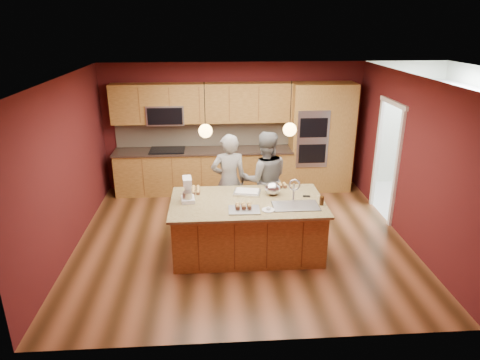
{
  "coord_description": "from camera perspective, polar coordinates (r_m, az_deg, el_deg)",
  "views": [
    {
      "loc": [
        -0.47,
        -6.47,
        3.52
      ],
      "look_at": [
        -0.03,
        -0.1,
        1.11
      ],
      "focal_mm": 32.0,
      "sensor_mm": 36.0,
      "label": 1
    }
  ],
  "objects": [
    {
      "name": "cupcakes_left",
      "position": [
        7.0,
        -5.91,
        -1.33
      ],
      "size": [
        0.15,
        0.31,
        0.07
      ],
      "primitive_type": null,
      "color": "tan",
      "rests_on": "island"
    },
    {
      "name": "doorway_trim",
      "position": [
        8.32,
        18.92,
        2.29
      ],
      "size": [
        0.08,
        1.11,
        2.2
      ],
      "primitive_type": null,
      "color": "white",
      "rests_on": "wall_right"
    },
    {
      "name": "floor",
      "position": [
        7.39,
        0.21,
        -7.77
      ],
      "size": [
        5.5,
        5.5,
        0.0
      ],
      "primitive_type": "plane",
      "color": "#3E2511",
      "rests_on": "ground"
    },
    {
      "name": "mixing_bowl",
      "position": [
        6.86,
        4.37,
        -1.13
      ],
      "size": [
        0.26,
        0.26,
        0.22
      ],
      "primitive_type": "ellipsoid",
      "color": "silver",
      "rests_on": "island"
    },
    {
      "name": "cupcakes_right",
      "position": [
        7.19,
        5.67,
        -0.69
      ],
      "size": [
        0.16,
        0.16,
        0.07
      ],
      "primitive_type": null,
      "color": "tan",
      "rests_on": "island"
    },
    {
      "name": "cabinet_run",
      "position": [
        9.09,
        -5.1,
        4.42
      ],
      "size": [
        3.74,
        0.64,
        2.3
      ],
      "color": "brown",
      "rests_on": "floor"
    },
    {
      "name": "dryer",
      "position": [
        9.69,
        25.17,
        0.75
      ],
      "size": [
        0.85,
        0.86,
        1.07
      ],
      "primitive_type": "cube",
      "rotation": [
        0.0,
        0.0,
        0.32
      ],
      "color": "white",
      "rests_on": "floor"
    },
    {
      "name": "washer",
      "position": [
        9.17,
        27.07,
        -0.59
      ],
      "size": [
        0.76,
        0.78,
        1.09
      ],
      "primitive_type": "cube",
      "rotation": [
        0.0,
        0.0,
        -0.12
      ],
      "color": "white",
      "rests_on": "floor"
    },
    {
      "name": "wall_left",
      "position": [
        7.2,
        -22.18,
        1.58
      ],
      "size": [
        0.0,
        5.0,
        5.0
      ],
      "primitive_type": "plane",
      "rotation": [
        1.57,
        0.0,
        1.57
      ],
      "color": "#4E1516",
      "rests_on": "ground"
    },
    {
      "name": "pendant_right",
      "position": [
        6.35,
        6.65,
        6.74
      ],
      "size": [
        0.2,
        0.2,
        0.8
      ],
      "color": "black",
      "rests_on": "ceiling"
    },
    {
      "name": "laundry_room",
      "position": [
        9.2,
        28.1,
        8.47
      ],
      "size": [
        2.6,
        2.7,
        2.7
      ],
      "color": "silver",
      "rests_on": "ground"
    },
    {
      "name": "tumbler",
      "position": [
        6.59,
        10.83,
        -2.73
      ],
      "size": [
        0.07,
        0.07,
        0.14
      ],
      "primitive_type": "cylinder",
      "color": "#331C0A",
      "rests_on": "island"
    },
    {
      "name": "cooling_rack",
      "position": [
        6.3,
        0.55,
        -4.01
      ],
      "size": [
        0.46,
        0.34,
        0.02
      ],
      "primitive_type": "cube",
      "rotation": [
        0.0,
        0.0,
        -0.03
      ],
      "color": "#A4A6AB",
      "rests_on": "island"
    },
    {
      "name": "plate",
      "position": [
        6.32,
        3.79,
        -4.01
      ],
      "size": [
        0.19,
        0.19,
        0.01
      ],
      "primitive_type": "cylinder",
      "color": "silver",
      "rests_on": "island"
    },
    {
      "name": "sheet_cake",
      "position": [
        6.91,
        0.95,
        -1.62
      ],
      "size": [
        0.48,
        0.39,
        0.05
      ],
      "rotation": [
        0.0,
        0.0,
        -0.22
      ],
      "color": "silver",
      "rests_on": "island"
    },
    {
      "name": "wall_back",
      "position": [
        9.25,
        -0.9,
        7.13
      ],
      "size": [
        5.5,
        0.0,
        5.5
      ],
      "primitive_type": "plane",
      "rotation": [
        1.57,
        0.0,
        0.0
      ],
      "color": "#4E1516",
      "rests_on": "ground"
    },
    {
      "name": "phone",
      "position": [
        6.87,
        8.86,
        -2.14
      ],
      "size": [
        0.12,
        0.08,
        0.01
      ],
      "primitive_type": "cube",
      "rotation": [
        0.0,
        0.0,
        -0.16
      ],
      "color": "black",
      "rests_on": "island"
    },
    {
      "name": "person_right",
      "position": [
        7.51,
        3.33,
        0.01
      ],
      "size": [
        0.85,
        0.67,
        1.74
      ],
      "primitive_type": "imported",
      "rotation": [
        0.0,
        0.0,
        3.15
      ],
      "color": "slate",
      "rests_on": "floor"
    },
    {
      "name": "island",
      "position": [
        6.81,
        1.11,
        -6.13
      ],
      "size": [
        2.38,
        1.33,
        1.26
      ],
      "color": "brown",
      "rests_on": "floor"
    },
    {
      "name": "pendant_left",
      "position": [
        6.24,
        -4.63,
        6.57
      ],
      "size": [
        0.2,
        0.2,
        0.8
      ],
      "color": "black",
      "rests_on": "ceiling"
    },
    {
      "name": "person_left",
      "position": [
        7.47,
        -1.49,
        -0.21
      ],
      "size": [
        0.66,
        0.47,
        1.71
      ],
      "primitive_type": "imported",
      "rotation": [
        0.0,
        0.0,
        3.25
      ],
      "color": "black",
      "rests_on": "floor"
    },
    {
      "name": "wall_right",
      "position": [
        7.55,
        21.55,
        2.51
      ],
      "size": [
        0.0,
        5.0,
        5.0
      ],
      "primitive_type": "plane",
      "rotation": [
        1.57,
        0.0,
        -1.57
      ],
      "color": "#4E1516",
      "rests_on": "ground"
    },
    {
      "name": "oven_column",
      "position": [
        9.28,
        10.72,
        5.55
      ],
      "size": [
        1.3,
        0.62,
        2.3
      ],
      "color": "brown",
      "rests_on": "floor"
    },
    {
      "name": "ceiling",
      "position": [
        6.54,
        0.24,
        13.5
      ],
      "size": [
        5.5,
        5.5,
        0.0
      ],
      "primitive_type": "plane",
      "rotation": [
        3.14,
        0.0,
        0.0
      ],
      "color": "silver",
      "rests_on": "ground"
    },
    {
      "name": "wall_front",
      "position": [
        4.55,
        2.51,
        -7.8
      ],
      "size": [
        5.5,
        0.0,
        5.5
      ],
      "primitive_type": "plane",
      "rotation": [
        -1.57,
        0.0,
        0.0
      ],
      "color": "#4E1516",
      "rests_on": "ground"
    },
    {
      "name": "stand_mixer",
      "position": [
        6.62,
        -7.01,
        -1.47
      ],
      "size": [
        0.23,
        0.3,
        0.38
      ],
      "rotation": [
        0.0,
        0.0,
        0.11
      ],
      "color": "white",
      "rests_on": "island"
    },
    {
      "name": "cupcakes_rack",
      "position": [
        6.33,
        0.47,
        -3.45
      ],
      "size": [
        0.25,
        0.17,
        0.08
      ],
      "primitive_type": null,
      "color": "tan",
      "rests_on": "island"
    }
  ]
}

